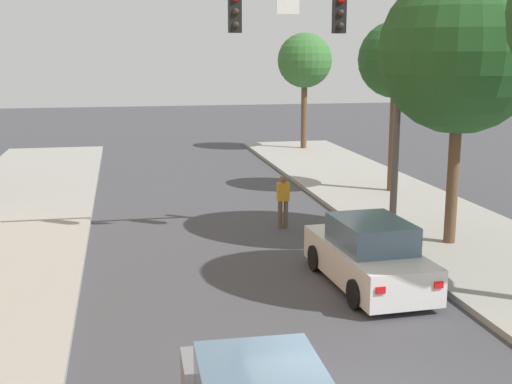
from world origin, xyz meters
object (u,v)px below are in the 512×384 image
Objects in this scene: street_tree_second at (461,52)px; street_tree_third at (396,61)px; pedestrian_crossing_road at (283,199)px; traffic_signal_mast at (342,52)px; street_tree_farthest at (305,61)px; car_lead_white at (368,256)px.

street_tree_second is 7.10m from street_tree_third.
traffic_signal_mast is at bearing -60.67° from pedestrian_crossing_road.
pedestrian_crossing_road is at bearing 119.33° from traffic_signal_mast.
pedestrian_crossing_road is 0.26× the size of street_tree_third.
street_tree_farthest is at bearing 72.47° from pedestrian_crossing_road.
street_tree_third is at bearing -88.98° from street_tree_farthest.
car_lead_white is 0.70× the size of street_tree_farthest.
street_tree_farthest reaches higher than pedestrian_crossing_road.
street_tree_farthest is (-0.21, 11.83, -0.16)m from street_tree_third.
street_tree_second is at bearing -92.99° from street_tree_farthest.
street_tree_third is (5.21, 4.00, 4.09)m from pedestrian_crossing_road.
street_tree_second reaches higher than street_tree_third.
pedestrian_crossing_road reaches higher than car_lead_white.
car_lead_white is at bearing -101.44° from street_tree_farthest.
street_tree_farthest is at bearing 77.68° from traffic_signal_mast.
street_tree_farthest is (3.89, 17.80, -0.48)m from traffic_signal_mast.
traffic_signal_mast is at bearing -102.32° from street_tree_farthest.
street_tree_farthest is (5.00, 15.83, 3.92)m from pedestrian_crossing_road.
pedestrian_crossing_road is (-0.68, 5.51, 0.19)m from car_lead_white.
pedestrian_crossing_road is at bearing 143.27° from street_tree_second.
street_tree_farthest is (4.32, 21.34, 4.11)m from car_lead_white.
car_lead_white is 5.56m from pedestrian_crossing_road.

